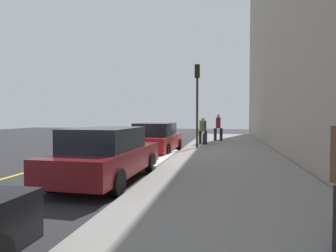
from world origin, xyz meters
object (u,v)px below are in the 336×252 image
at_px(pedestrian_olive_coat, 203,129).
at_px(parked_car_red, 156,138).
at_px(parked_car_maroon, 107,154).
at_px(traffic_light_pole, 197,92).
at_px(pedestrian_burgundy_coat, 218,127).
at_px(rolling_suitcase, 204,139).

bearing_deg(pedestrian_olive_coat, parked_car_red, 153.94).
distance_m(parked_car_maroon, parked_car_red, 5.85).
height_order(parked_car_red, traffic_light_pole, traffic_light_pole).
relative_size(parked_car_red, traffic_light_pole, 1.03).
height_order(pedestrian_burgundy_coat, rolling_suitcase, pedestrian_burgundy_coat).
bearing_deg(parked_car_maroon, pedestrian_olive_coat, -11.24).
relative_size(parked_car_red, pedestrian_burgundy_coat, 2.50).
distance_m(pedestrian_burgundy_coat, traffic_light_pole, 5.19).
distance_m(parked_car_maroon, pedestrian_burgundy_coat, 12.60).
bearing_deg(rolling_suitcase, pedestrian_burgundy_coat, -15.27).
height_order(parked_car_maroon, traffic_light_pole, traffic_light_pole).
distance_m(parked_car_maroon, rolling_suitcase, 9.71).
relative_size(pedestrian_burgundy_coat, traffic_light_pole, 0.41).
distance_m(parked_car_red, rolling_suitcase, 4.19).
distance_m(parked_car_red, traffic_light_pole, 3.48).
distance_m(pedestrian_olive_coat, pedestrian_burgundy_coat, 2.55).
distance_m(pedestrian_olive_coat, traffic_light_pole, 3.11).
xyz_separation_m(pedestrian_olive_coat, traffic_light_pole, (-2.27, 0.15, 2.12)).
xyz_separation_m(traffic_light_pole, rolling_suitcase, (1.87, -0.27, -2.68)).
bearing_deg(pedestrian_burgundy_coat, parked_car_maroon, 166.95).
bearing_deg(parked_car_maroon, parked_car_red, 0.04).
bearing_deg(pedestrian_olive_coat, pedestrian_burgundy_coat, -20.20).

